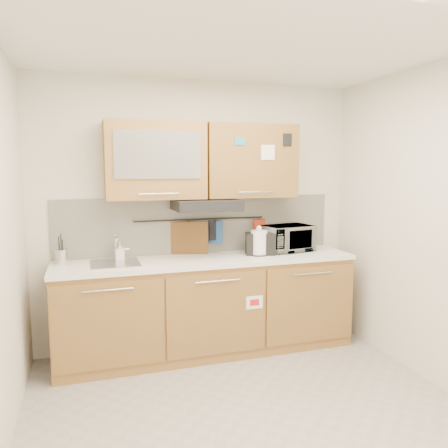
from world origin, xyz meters
TOP-DOWN VIEW (x-y plane):
  - floor at (0.00, 0.00)m, footprint 3.20×3.20m
  - ceiling at (0.00, 0.00)m, footprint 3.20×3.20m
  - wall_back at (0.00, 1.50)m, footprint 3.20×0.00m
  - wall_right at (1.60, 0.00)m, footprint 0.00×3.00m
  - base_cabinet at (0.00, 1.19)m, footprint 2.80×0.64m
  - countertop at (0.00, 1.19)m, footprint 2.82×0.62m
  - backsplash at (0.00, 1.49)m, footprint 2.80×0.02m
  - upper_cabinets at (-0.00, 1.32)m, footprint 1.82×0.37m
  - range_hood at (0.00, 1.25)m, footprint 0.60×0.46m
  - sink at (-0.85, 1.21)m, footprint 0.42×0.40m
  - utensil_rail at (0.00, 1.45)m, footprint 1.30×0.02m
  - utensil_crock at (-1.30, 1.32)m, footprint 0.12×0.12m
  - kettle at (0.52, 1.18)m, footprint 0.22×0.21m
  - toaster at (0.54, 1.21)m, footprint 0.32×0.24m
  - microwave at (0.87, 1.29)m, footprint 0.52×0.40m
  - soap_bottle at (-0.80, 1.33)m, footprint 0.08×0.08m
  - cutting_board at (-0.12, 1.44)m, footprint 0.36×0.14m
  - oven_mitt at (0.15, 1.44)m, footprint 0.14×0.09m
  - dark_pouch at (0.15, 1.44)m, footprint 0.13×0.05m
  - pot_holder at (0.62, 1.44)m, footprint 0.13×0.05m

SIDE VIEW (x-z plane):
  - floor at x=0.00m, z-range 0.00..0.00m
  - base_cabinet at x=0.00m, z-range -0.03..0.85m
  - countertop at x=0.00m, z-range 0.88..0.92m
  - sink at x=-0.85m, z-range 0.79..1.05m
  - utensil_crock at x=-1.30m, z-range 0.86..1.12m
  - soap_bottle at x=-0.80m, z-range 0.92..1.09m
  - cutting_board at x=-0.12m, z-range 0.79..1.24m
  - toaster at x=0.54m, z-range 0.92..1.14m
  - kettle at x=0.52m, z-range 0.89..1.18m
  - microwave at x=0.87m, z-range 0.92..1.18m
  - oven_mitt at x=0.15m, z-range 1.02..1.24m
  - dark_pouch at x=0.15m, z-range 1.05..1.24m
  - pot_holder at x=0.62m, z-range 1.08..1.24m
  - backsplash at x=0.00m, z-range 0.92..1.48m
  - utensil_rail at x=0.00m, z-range 1.25..1.27m
  - wall_right at x=1.60m, z-range -0.20..2.80m
  - wall_back at x=0.00m, z-range -0.30..2.90m
  - range_hood at x=0.00m, z-range 1.37..1.47m
  - upper_cabinets at x=0.00m, z-range 1.48..2.18m
  - ceiling at x=0.00m, z-range 2.60..2.60m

